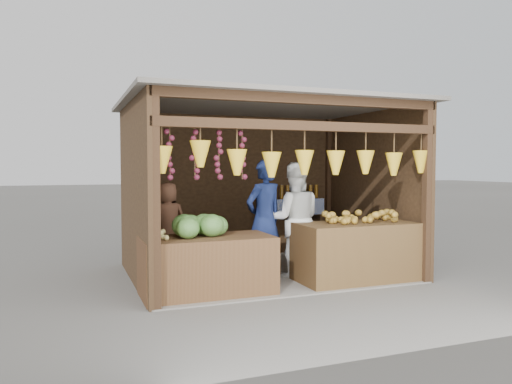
{
  "coord_description": "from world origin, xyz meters",
  "views": [
    {
      "loc": [
        -2.89,
        -7.23,
        1.69
      ],
      "look_at": [
        -0.18,
        -0.1,
        1.29
      ],
      "focal_mm": 35.0,
      "sensor_mm": 36.0,
      "label": 1
    }
  ],
  "objects_px": {
    "counter_left": "(207,266)",
    "woman_standing": "(294,220)",
    "vendor_seated": "(168,221)",
    "counter_right": "(355,252)",
    "man_standing": "(264,220)"
  },
  "relations": [
    {
      "from": "counter_left",
      "to": "woman_standing",
      "type": "relative_size",
      "value": 0.98
    },
    {
      "from": "woman_standing",
      "to": "vendor_seated",
      "type": "xyz_separation_m",
      "value": [
        -1.86,
        0.37,
        0.01
      ]
    },
    {
      "from": "counter_left",
      "to": "vendor_seated",
      "type": "bearing_deg",
      "value": 109.81
    },
    {
      "from": "counter_left",
      "to": "vendor_seated",
      "type": "xyz_separation_m",
      "value": [
        -0.34,
        0.94,
        0.5
      ]
    },
    {
      "from": "counter_right",
      "to": "man_standing",
      "type": "height_order",
      "value": "man_standing"
    },
    {
      "from": "counter_right",
      "to": "man_standing",
      "type": "distance_m",
      "value": 1.41
    },
    {
      "from": "counter_right",
      "to": "vendor_seated",
      "type": "height_order",
      "value": "vendor_seated"
    },
    {
      "from": "counter_left",
      "to": "counter_right",
      "type": "relative_size",
      "value": 0.99
    },
    {
      "from": "vendor_seated",
      "to": "counter_right",
      "type": "bearing_deg",
      "value": 156.82
    },
    {
      "from": "man_standing",
      "to": "vendor_seated",
      "type": "height_order",
      "value": "man_standing"
    },
    {
      "from": "counter_right",
      "to": "woman_standing",
      "type": "height_order",
      "value": "woman_standing"
    },
    {
      "from": "counter_left",
      "to": "woman_standing",
      "type": "height_order",
      "value": "woman_standing"
    },
    {
      "from": "counter_left",
      "to": "man_standing",
      "type": "relative_size",
      "value": 0.95
    },
    {
      "from": "counter_left",
      "to": "counter_right",
      "type": "xyz_separation_m",
      "value": [
        2.22,
        -0.04,
        0.05
      ]
    },
    {
      "from": "counter_left",
      "to": "man_standing",
      "type": "height_order",
      "value": "man_standing"
    }
  ]
}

